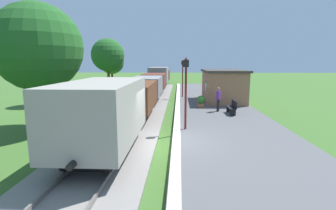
# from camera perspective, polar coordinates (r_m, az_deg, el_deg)

# --- Properties ---
(ground_plane) EXTENTS (160.00, 160.00, 0.00)m
(ground_plane) POSITION_cam_1_polar(r_m,az_deg,el_deg) (11.46, -0.10, -9.09)
(ground_plane) COLOR #3D6628
(platform_slab) EXTENTS (6.00, 60.00, 0.25)m
(platform_slab) POSITION_cam_1_polar(r_m,az_deg,el_deg) (11.72, 15.90, -8.39)
(platform_slab) COLOR #565659
(platform_slab) RESTS_ON ground
(platform_edge_stripe) EXTENTS (0.36, 60.00, 0.01)m
(platform_edge_stripe) POSITION_cam_1_polar(r_m,az_deg,el_deg) (11.37, 1.94, -7.90)
(platform_edge_stripe) COLOR silver
(platform_edge_stripe) RESTS_ON platform_slab
(track_ballast) EXTENTS (3.80, 60.00, 0.12)m
(track_ballast) POSITION_cam_1_polar(r_m,az_deg,el_deg) (11.79, -11.96, -8.45)
(track_ballast) COLOR gray
(track_ballast) RESTS_ON ground
(rail_near) EXTENTS (0.07, 60.00, 0.14)m
(rail_near) POSITION_cam_1_polar(r_m,az_deg,el_deg) (11.59, -8.50, -7.99)
(rail_near) COLOR slate
(rail_near) RESTS_ON track_ballast
(rail_far) EXTENTS (0.07, 60.00, 0.14)m
(rail_far) POSITION_cam_1_polar(r_m,az_deg,el_deg) (11.95, -15.36, -7.70)
(rail_far) COLOR slate
(rail_far) RESTS_ON track_ballast
(freight_train) EXTENTS (2.50, 39.20, 2.72)m
(freight_train) POSITION_cam_1_polar(r_m,az_deg,el_deg) (25.71, -3.96, 4.80)
(freight_train) COLOR gray
(freight_train) RESTS_ON rail_near
(station_hut) EXTENTS (3.50, 5.80, 2.78)m
(station_hut) POSITION_cam_1_polar(r_m,az_deg,el_deg) (22.87, 12.38, 4.36)
(station_hut) COLOR #9E6B4C
(station_hut) RESTS_ON platform_slab
(bench_near_hut) EXTENTS (0.42, 1.50, 0.91)m
(bench_near_hut) POSITION_cam_1_polar(r_m,az_deg,el_deg) (17.38, 14.38, -0.45)
(bench_near_hut) COLOR black
(bench_near_hut) RESTS_ON platform_slab
(bench_down_platform) EXTENTS (0.42, 1.50, 0.91)m
(bench_down_platform) POSITION_cam_1_polar(r_m,az_deg,el_deg) (27.72, 9.96, 3.40)
(bench_down_platform) COLOR black
(bench_down_platform) RESTS_ON platform_slab
(person_waiting) EXTENTS (0.38, 0.45, 1.71)m
(person_waiting) POSITION_cam_1_polar(r_m,az_deg,el_deg) (18.01, 11.36, 1.50)
(person_waiting) COLOR black
(person_waiting) RESTS_ON platform_slab
(potted_planter) EXTENTS (0.64, 0.64, 0.92)m
(potted_planter) POSITION_cam_1_polar(r_m,az_deg,el_deg) (19.39, 7.50, 0.81)
(potted_planter) COLOR #9E6642
(potted_planter) RESTS_ON platform_slab
(lamp_post_near) EXTENTS (0.28, 0.28, 3.70)m
(lamp_post_near) POSITION_cam_1_polar(r_m,az_deg,el_deg) (12.76, 4.08, 5.68)
(lamp_post_near) COLOR #591414
(lamp_post_near) RESTS_ON platform_slab
(lamp_post_far) EXTENTS (0.28, 0.28, 3.70)m
(lamp_post_far) POSITION_cam_1_polar(r_m,az_deg,el_deg) (25.17, 3.34, 7.66)
(lamp_post_far) COLOR #591414
(lamp_post_far) RESTS_ON platform_slab
(tree_trackside_mid) EXTENTS (4.67, 4.67, 6.81)m
(tree_trackside_mid) POSITION_cam_1_polar(r_m,az_deg,el_deg) (15.32, -27.44, 11.52)
(tree_trackside_mid) COLOR #4C3823
(tree_trackside_mid) RESTS_ON ground
(tree_trackside_far) EXTENTS (2.95, 2.95, 5.11)m
(tree_trackside_far) POSITION_cam_1_polar(r_m,az_deg,el_deg) (24.06, -24.61, 8.66)
(tree_trackside_far) COLOR #4C3823
(tree_trackside_far) RESTS_ON ground
(tree_field_left) EXTENTS (3.45, 3.45, 6.16)m
(tree_field_left) POSITION_cam_1_polar(r_m,az_deg,el_deg) (27.59, -13.52, 10.95)
(tree_field_left) COLOR #4C3823
(tree_field_left) RESTS_ON ground
(tree_field_distant) EXTENTS (3.26, 3.26, 5.38)m
(tree_field_distant) POSITION_cam_1_polar(r_m,az_deg,el_deg) (34.76, -12.69, 9.54)
(tree_field_distant) COLOR #4C3823
(tree_field_distant) RESTS_ON ground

